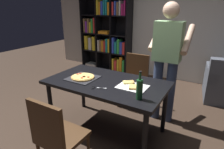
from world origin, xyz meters
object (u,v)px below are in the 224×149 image
chair_far_side (134,77)px  kitchen_scissors (96,88)px  pepperoni_pizza_on_tray (83,77)px  chair_near_camera (56,134)px  bookshelf (107,35)px  person_serving_pizza (167,57)px  wine_bottle (139,89)px  dining_table (106,87)px

chair_far_side → kitchen_scissors: chair_far_side is taller
pepperoni_pizza_on_tray → chair_near_camera: bearing=-68.5°
chair_near_camera → bookshelf: 3.65m
bookshelf → kitchen_scissors: bearing=-60.4°
bookshelf → kitchen_scissors: 3.03m
person_serving_pizza → wine_bottle: bearing=-90.7°
chair_near_camera → kitchen_scissors: size_ratio=4.54×
chair_far_side → pepperoni_pizza_on_tray: 1.08m
wine_bottle → chair_far_side: bearing=116.0°
bookshelf → pepperoni_pizza_on_tray: (1.15, -2.45, -0.18)m
chair_near_camera → wine_bottle: (0.57, 0.68, 0.36)m
chair_near_camera → kitchen_scissors: 0.72m
chair_near_camera → kitchen_scissors: bearing=89.1°
pepperoni_pizza_on_tray → kitchen_scissors: size_ratio=1.92×
chair_near_camera → pepperoni_pizza_on_tray: bearing=111.5°
bookshelf → wine_bottle: size_ratio=6.17×
chair_far_side → kitchen_scissors: 1.20m
chair_near_camera → wine_bottle: size_ratio=2.85×
wine_bottle → chair_near_camera: bearing=-130.3°
pepperoni_pizza_on_tray → wine_bottle: (0.91, -0.18, 0.10)m
dining_table → chair_far_side: chair_far_side is taller
wine_bottle → pepperoni_pizza_on_tray: bearing=168.9°
wine_bottle → bookshelf: bearing=128.1°
chair_near_camera → kitchen_scissors: chair_near_camera is taller
chair_near_camera → person_serving_pizza: (0.59, 1.63, 0.49)m
chair_near_camera → wine_bottle: 0.96m
kitchen_scissors → bookshelf: bearing=119.6°
chair_far_side → wine_bottle: (0.57, -1.18, 0.36)m
wine_bottle → person_serving_pizza: bearing=89.3°
chair_far_side → person_serving_pizza: (0.59, -0.22, 0.49)m
chair_near_camera → chair_far_side: (0.00, 1.85, 0.00)m
chair_near_camera → dining_table: bearing=90.0°
chair_near_camera → bookshelf: bookshelf is taller
dining_table → wine_bottle: 0.66m
bookshelf → pepperoni_pizza_on_tray: size_ratio=5.13×
chair_near_camera → person_serving_pizza: bearing=70.3°
chair_near_camera → bookshelf: bearing=114.2°
pepperoni_pizza_on_tray → wine_bottle: wine_bottle is taller
chair_far_side → pepperoni_pizza_on_tray: bearing=-108.7°
dining_table → kitchen_scissors: bearing=-87.6°
chair_far_side → wine_bottle: 1.36m
dining_table → bookshelf: (-1.48, 2.38, 0.28)m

